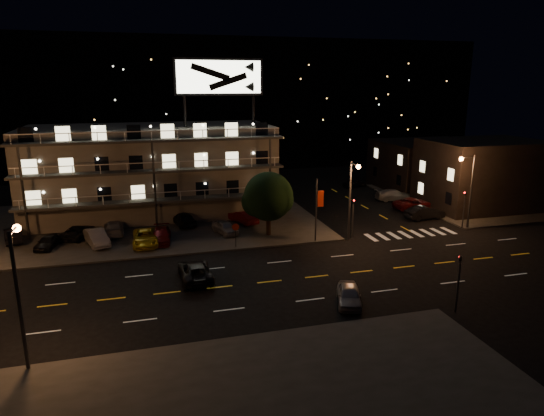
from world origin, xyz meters
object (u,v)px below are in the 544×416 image
object	(u,v)px
lot_car_7	(114,228)
lot_car_2	(145,238)
road_car_east	(349,295)
road_car_west	(195,271)
tree	(268,198)
lot_car_4	(225,227)
side_car_0	(425,213)

from	to	relation	value
lot_car_7	lot_car_2	bearing A→B (deg)	123.27
road_car_east	road_car_west	world-z (taller)	road_car_west
lot_car_7	road_car_west	xyz separation A→B (m)	(6.74, -13.96, -0.13)
tree	lot_car_7	size ratio (longest dim) A/B	1.35
lot_car_4	tree	bearing A→B (deg)	-37.17
lot_car_7	road_car_east	size ratio (longest dim) A/B	1.21
lot_car_7	road_car_west	size ratio (longest dim) A/B	0.93
side_car_0	road_car_east	world-z (taller)	side_car_0
side_car_0	road_car_east	bearing A→B (deg)	131.37
lot_car_2	side_car_0	bearing A→B (deg)	3.05
tree	side_car_0	bearing A→B (deg)	4.01
tree	road_car_east	world-z (taller)	tree
side_car_0	lot_car_7	bearing A→B (deg)	80.50
tree	lot_car_4	size ratio (longest dim) A/B	1.68
road_car_east	lot_car_7	bearing A→B (deg)	148.17
tree	lot_car_2	distance (m)	12.68
road_car_west	tree	bearing A→B (deg)	-132.92
lot_car_4	road_car_east	bearing A→B (deg)	-89.35
tree	lot_car_4	distance (m)	5.52
lot_car_4	road_car_west	bearing A→B (deg)	-127.90
lot_car_2	lot_car_7	size ratio (longest dim) A/B	1.04
tree	lot_car_7	world-z (taller)	tree
lot_car_4	side_car_0	bearing A→B (deg)	-16.98
lot_car_7	side_car_0	bearing A→B (deg)	172.90
lot_car_4	road_car_west	xyz separation A→B (m)	(-4.40, -11.17, -0.09)
tree	lot_car_2	world-z (taller)	tree
side_car_0	road_car_west	distance (m)	29.83
tree	road_car_west	world-z (taller)	tree
lot_car_4	road_car_east	xyz separation A→B (m)	(5.66, -18.47, -0.13)
tree	lot_car_7	bearing A→B (deg)	164.05
lot_car_4	road_car_west	world-z (taller)	lot_car_4
side_car_0	lot_car_4	bearing A→B (deg)	84.93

